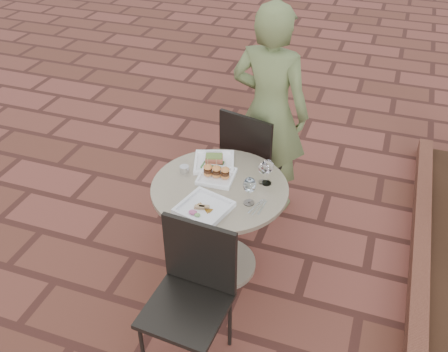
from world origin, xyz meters
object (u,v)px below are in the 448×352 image
(diner, at_px, (269,112))
(plate_tuna, at_px, (204,208))
(plate_salmon, at_px, (214,162))
(plate_sliders, at_px, (217,174))
(chair_far, at_px, (252,154))
(cafe_table, at_px, (220,215))
(chair_near, at_px, (193,286))

(diner, distance_m, plate_tuna, 1.13)
(diner, xyz_separation_m, plate_tuna, (-0.10, -1.12, -0.10))
(diner, xyz_separation_m, plate_salmon, (-0.22, -0.64, -0.10))
(plate_tuna, bearing_deg, plate_salmon, 103.04)
(plate_salmon, xyz_separation_m, plate_tuna, (0.11, -0.48, -0.00))
(diner, distance_m, plate_sliders, 0.80)
(chair_far, distance_m, diner, 0.35)
(cafe_table, height_order, chair_far, chair_far)
(chair_near, xyz_separation_m, plate_sliders, (-0.14, 0.78, 0.21))
(chair_near, distance_m, plate_sliders, 0.82)
(plate_tuna, bearing_deg, chair_near, -77.47)
(cafe_table, relative_size, plate_salmon, 2.64)
(cafe_table, distance_m, plate_sliders, 0.29)
(cafe_table, height_order, chair_near, chair_near)
(plate_salmon, height_order, plate_sliders, plate_sliders)
(cafe_table, height_order, plate_tuna, plate_tuna)
(plate_sliders, bearing_deg, diner, 79.46)
(cafe_table, relative_size, chair_near, 0.97)
(plate_salmon, height_order, plate_tuna, plate_salmon)
(cafe_table, xyz_separation_m, plate_sliders, (-0.05, 0.08, 0.28))
(cafe_table, bearing_deg, chair_near, -82.77)
(cafe_table, relative_size, diner, 0.53)
(plate_salmon, bearing_deg, chair_near, -77.20)
(chair_near, bearing_deg, chair_far, 96.89)
(chair_far, bearing_deg, plate_sliders, 97.69)
(plate_salmon, distance_m, plate_tuna, 0.50)
(chair_far, height_order, plate_sliders, chair_far)
(chair_near, bearing_deg, plate_sliders, 103.87)
(diner, height_order, plate_salmon, diner)
(chair_far, distance_m, plate_salmon, 0.54)
(chair_near, distance_m, plate_salmon, 0.97)
(chair_far, height_order, chair_near, same)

